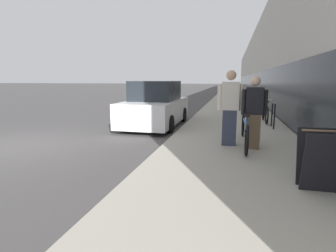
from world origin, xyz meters
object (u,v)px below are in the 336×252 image
at_px(bike_rack_hoop, 273,113).
at_px(tandem_bicycle, 245,130).
at_px(person_bystander, 230,108).
at_px(parked_sedan_curbside, 156,106).
at_px(person_rider, 254,113).
at_px(cruiser_bike_nearest, 265,113).
at_px(sandwich_board_sign, 320,160).

bearing_deg(bike_rack_hoop, tandem_bicycle, -111.34).
xyz_separation_m(person_bystander, parked_sedan_curbside, (-2.79, 3.07, -0.31)).
distance_m(person_bystander, parked_sedan_curbside, 4.16).
bearing_deg(person_bystander, person_rider, -20.87).
bearing_deg(person_rider, tandem_bicycle, 114.98).
relative_size(cruiser_bike_nearest, sandwich_board_sign, 1.99).
relative_size(sandwich_board_sign, parked_sedan_curbside, 0.22).
bearing_deg(tandem_bicycle, person_rider, -65.02).
distance_m(tandem_bicycle, cruiser_bike_nearest, 3.94).
xyz_separation_m(person_bystander, bike_rack_hoop, (1.41, 2.79, -0.41)).
relative_size(bike_rack_hoop, cruiser_bike_nearest, 0.47).
distance_m(bike_rack_hoop, parked_sedan_curbside, 4.21).
distance_m(bike_rack_hoop, cruiser_bike_nearest, 1.21).
xyz_separation_m(person_rider, parked_sedan_curbside, (-3.34, 3.28, -0.24)).
xyz_separation_m(bike_rack_hoop, parked_sedan_curbside, (-4.20, 0.28, 0.10)).
bearing_deg(parked_sedan_curbside, bike_rack_hoop, -3.83).
bearing_deg(bike_rack_hoop, parked_sedan_curbside, 176.17).
bearing_deg(bike_rack_hoop, person_rider, -106.06).
bearing_deg(cruiser_bike_nearest, person_rider, -100.06).
relative_size(tandem_bicycle, person_rider, 1.63).
relative_size(bike_rack_hoop, sandwich_board_sign, 0.94).
xyz_separation_m(sandwich_board_sign, parked_sedan_curbside, (-4.13, 5.50, 0.16)).
distance_m(person_rider, sandwich_board_sign, 2.39).
height_order(bike_rack_hoop, sandwich_board_sign, sandwich_board_sign).
xyz_separation_m(tandem_bicycle, cruiser_bike_nearest, (0.91, 3.83, -0.01)).
relative_size(person_bystander, parked_sedan_curbside, 0.44).
bearing_deg(tandem_bicycle, cruiser_bike_nearest, 76.62).
relative_size(person_rider, cruiser_bike_nearest, 0.95).
distance_m(person_rider, parked_sedan_curbside, 4.69).
bearing_deg(person_rider, sandwich_board_sign, -70.39).
relative_size(tandem_bicycle, parked_sedan_curbside, 0.66).
bearing_deg(parked_sedan_curbside, person_rider, -44.47).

